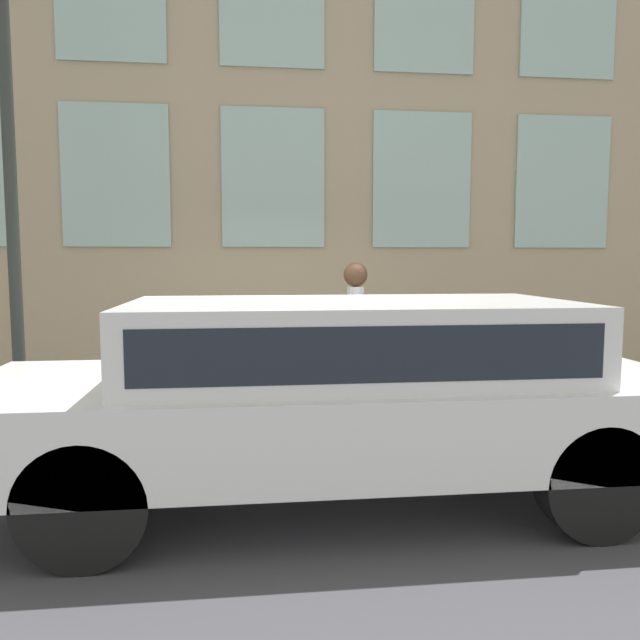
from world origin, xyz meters
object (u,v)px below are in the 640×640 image
fire_hydrant (282,384)px  person (355,322)px  street_lamp (2,11)px  parked_truck_white_near (342,384)px

fire_hydrant → person: bearing=-59.9°
person → street_lamp: street_lamp is taller
fire_hydrant → parked_truck_white_near: parked_truck_white_near is taller
street_lamp → fire_hydrant: bearing=-92.4°
fire_hydrant → parked_truck_white_near: 1.82m
person → parked_truck_white_near: bearing=64.4°
person → parked_truck_white_near: size_ratio=0.32×
fire_hydrant → street_lamp: street_lamp is taller
person → parked_truck_white_near: (-2.24, 0.50, -0.23)m
fire_hydrant → street_lamp: bearing=87.6°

